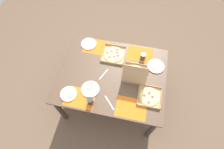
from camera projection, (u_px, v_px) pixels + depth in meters
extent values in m
plane|color=brown|center=(112.00, 97.00, 2.95)|extent=(6.00, 6.00, 0.00)
cylinder|color=#3F3328|center=(157.00, 68.00, 2.81)|extent=(0.07, 0.07, 0.72)
cylinder|color=#3F3328|center=(81.00, 54.00, 2.94)|extent=(0.07, 0.07, 0.72)
cylinder|color=#3F3328|center=(151.00, 129.00, 2.34)|extent=(0.07, 0.07, 0.72)
cylinder|color=#3F3328|center=(60.00, 110.00, 2.47)|extent=(0.07, 0.07, 0.72)
cube|color=brown|center=(112.00, 75.00, 2.31)|extent=(1.39, 1.10, 0.03)
cube|color=orange|center=(140.00, 54.00, 2.46)|extent=(0.36, 0.26, 0.00)
cube|color=orange|center=(96.00, 47.00, 2.52)|extent=(0.36, 0.26, 0.00)
cube|color=orange|center=(131.00, 108.00, 2.07)|extent=(0.36, 0.26, 0.00)
cube|color=orange|center=(80.00, 98.00, 2.14)|extent=(0.36, 0.26, 0.00)
cube|color=tan|center=(149.00, 97.00, 2.14)|extent=(0.28, 0.28, 0.01)
cube|color=tan|center=(161.00, 98.00, 2.11)|extent=(0.01, 0.28, 0.03)
cube|color=tan|center=(138.00, 94.00, 2.14)|extent=(0.01, 0.28, 0.03)
cube|color=tan|center=(151.00, 86.00, 2.19)|extent=(0.28, 0.01, 0.03)
cube|color=tan|center=(148.00, 107.00, 2.06)|extent=(0.28, 0.01, 0.03)
cylinder|color=#E0B76B|center=(149.00, 96.00, 2.13)|extent=(0.25, 0.25, 0.01)
cylinder|color=#EFD67F|center=(149.00, 96.00, 2.13)|extent=(0.22, 0.22, 0.00)
cylinder|color=red|center=(144.00, 96.00, 2.13)|extent=(0.03, 0.03, 0.00)
cylinder|color=red|center=(149.00, 102.00, 2.08)|extent=(0.03, 0.03, 0.00)
cylinder|color=red|center=(152.00, 97.00, 2.12)|extent=(0.03, 0.03, 0.00)
cylinder|color=red|center=(149.00, 93.00, 2.14)|extent=(0.03, 0.03, 0.00)
cube|color=tan|center=(135.00, 74.00, 2.30)|extent=(0.30, 0.30, 0.01)
cube|color=tan|center=(146.00, 75.00, 2.27)|extent=(0.01, 0.30, 0.03)
cube|color=tan|center=(124.00, 71.00, 2.30)|extent=(0.01, 0.30, 0.03)
cube|color=tan|center=(136.00, 64.00, 2.36)|extent=(0.30, 0.01, 0.03)
cube|color=tan|center=(133.00, 83.00, 2.21)|extent=(0.30, 0.01, 0.03)
cylinder|color=#E0B76B|center=(135.00, 73.00, 2.29)|extent=(0.26, 0.26, 0.01)
cylinder|color=#EFD67F|center=(135.00, 73.00, 2.29)|extent=(0.24, 0.24, 0.00)
cylinder|color=red|center=(129.00, 72.00, 2.29)|extent=(0.03, 0.03, 0.00)
cylinder|color=red|center=(132.00, 77.00, 2.26)|extent=(0.03, 0.03, 0.00)
cylinder|color=red|center=(138.00, 79.00, 2.24)|extent=(0.03, 0.03, 0.00)
cylinder|color=red|center=(140.00, 75.00, 2.27)|extent=(0.03, 0.03, 0.00)
cylinder|color=red|center=(136.00, 71.00, 2.30)|extent=(0.03, 0.03, 0.00)
cylinder|color=red|center=(134.00, 70.00, 2.30)|extent=(0.03, 0.03, 0.00)
cube|color=tan|center=(135.00, 75.00, 2.08)|extent=(0.30, 0.06, 0.30)
cube|color=tan|center=(114.00, 55.00, 2.45)|extent=(0.31, 0.31, 0.01)
cube|color=tan|center=(125.00, 56.00, 2.42)|extent=(0.01, 0.31, 0.03)
cube|color=tan|center=(103.00, 52.00, 2.45)|extent=(0.01, 0.31, 0.03)
cube|color=tan|center=(116.00, 46.00, 2.51)|extent=(0.31, 0.01, 0.03)
cube|color=tan|center=(111.00, 63.00, 2.36)|extent=(0.31, 0.01, 0.03)
cylinder|color=#E0B76B|center=(114.00, 54.00, 2.44)|extent=(0.27, 0.27, 0.01)
cylinder|color=#EFD67F|center=(114.00, 54.00, 2.44)|extent=(0.24, 0.24, 0.00)
cylinder|color=red|center=(107.00, 53.00, 2.44)|extent=(0.03, 0.03, 0.00)
cylinder|color=red|center=(109.00, 57.00, 2.41)|extent=(0.03, 0.03, 0.00)
cylinder|color=red|center=(114.00, 57.00, 2.41)|extent=(0.03, 0.03, 0.00)
cylinder|color=red|center=(118.00, 56.00, 2.42)|extent=(0.03, 0.03, 0.00)
cylinder|color=red|center=(117.00, 53.00, 2.44)|extent=(0.03, 0.03, 0.00)
cylinder|color=red|center=(117.00, 50.00, 2.47)|extent=(0.03, 0.03, 0.00)
cylinder|color=red|center=(112.00, 51.00, 2.46)|extent=(0.03, 0.03, 0.00)
cylinder|color=white|center=(89.00, 44.00, 2.54)|extent=(0.21, 0.21, 0.01)
cylinder|color=white|center=(89.00, 44.00, 2.54)|extent=(0.22, 0.22, 0.01)
cylinder|color=white|center=(69.00, 94.00, 2.16)|extent=(0.20, 0.20, 0.01)
cylinder|color=white|center=(68.00, 94.00, 2.15)|extent=(0.20, 0.20, 0.01)
cylinder|color=#E0B76B|center=(70.00, 95.00, 2.14)|extent=(0.08, 0.08, 0.01)
cylinder|color=#EFD67F|center=(70.00, 94.00, 2.13)|extent=(0.07, 0.07, 0.00)
cylinder|color=white|center=(90.00, 89.00, 2.19)|extent=(0.22, 0.22, 0.01)
cylinder|color=white|center=(90.00, 89.00, 2.18)|extent=(0.23, 0.23, 0.01)
cylinder|color=#E0B76B|center=(90.00, 87.00, 2.19)|extent=(0.09, 0.09, 0.01)
cylinder|color=#EFD67F|center=(90.00, 87.00, 2.18)|extent=(0.08, 0.08, 0.00)
cylinder|color=white|center=(156.00, 66.00, 2.36)|extent=(0.22, 0.22, 0.01)
cylinder|color=white|center=(156.00, 66.00, 2.35)|extent=(0.22, 0.22, 0.01)
cylinder|color=#E0B76B|center=(154.00, 67.00, 2.33)|extent=(0.09, 0.09, 0.01)
cylinder|color=#EFD67F|center=(155.00, 67.00, 2.33)|extent=(0.08, 0.08, 0.00)
cylinder|color=#333338|center=(143.00, 56.00, 2.38)|extent=(0.07, 0.07, 0.10)
cylinder|color=#333338|center=(90.00, 101.00, 2.07)|extent=(0.07, 0.07, 0.10)
cube|color=#B7B7BC|center=(104.00, 74.00, 2.30)|extent=(0.09, 0.18, 0.00)
cube|color=#B7B7BC|center=(109.00, 103.00, 2.10)|extent=(0.16, 0.17, 0.00)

